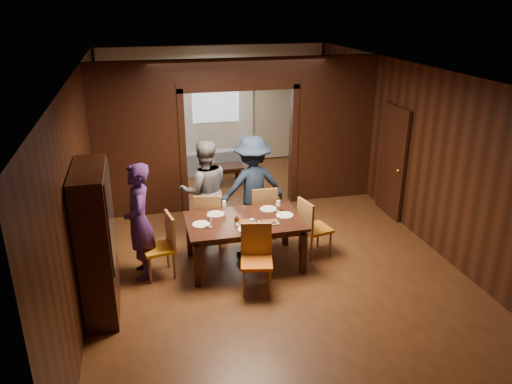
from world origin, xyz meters
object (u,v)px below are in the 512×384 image
object	(u,v)px
person_navy	(253,186)
coffee_table	(225,174)
sofa	(214,159)
chair_left	(158,247)
chair_right	(315,227)
chair_far_l	(209,219)
person_grey	(205,191)
hutch	(97,242)
dining_table	(245,242)
chair_far_r	(262,211)
chair_near	(257,260)
person_purple	(139,222)

from	to	relation	value
person_navy	coffee_table	xyz separation A→B (m)	(-0.02, 2.66, -0.69)
sofa	chair_left	bearing A→B (deg)	65.33
chair_right	chair_far_l	distance (m)	1.78
person_grey	hutch	world-z (taller)	hutch
person_navy	chair_left	size ratio (longest dim) A/B	1.83
person_navy	dining_table	bearing A→B (deg)	64.53
chair_far_r	hutch	world-z (taller)	hutch
sofa	chair_far_l	xyz separation A→B (m)	(-0.69, -3.85, 0.20)
person_navy	sofa	xyz separation A→B (m)	(-0.13, 3.57, -0.60)
dining_table	chair_near	size ratio (longest dim) A/B	1.82
chair_far_l	chair_near	bearing A→B (deg)	117.80
person_grey	coffee_table	xyz separation A→B (m)	(0.81, 2.68, -0.68)
person_navy	chair_near	world-z (taller)	person_navy
dining_table	coffee_table	bearing A→B (deg)	84.55
chair_far_l	hutch	bearing A→B (deg)	54.04
person_grey	chair_near	distance (m)	1.92
hutch	chair_right	bearing A→B (deg)	13.25
chair_right	person_grey	bearing A→B (deg)	46.10
sofa	chair_far_r	bearing A→B (deg)	87.84
chair_right	hutch	size ratio (longest dim) A/B	0.48
sofa	coffee_table	world-z (taller)	sofa
person_purple	sofa	distance (m)	4.96
person_purple	chair_near	xyz separation A→B (m)	(1.56, -0.83, -0.40)
chair_near	hutch	world-z (taller)	hutch
person_purple	chair_near	size ratio (longest dim) A/B	1.82
person_purple	person_grey	world-z (taller)	person_grey
person_grey	chair_left	xyz separation A→B (m)	(-0.87, -1.07, -0.40)
chair_left	dining_table	bearing A→B (deg)	81.24
person_grey	coffee_table	size ratio (longest dim) A/B	2.21
person_navy	chair_far_r	size ratio (longest dim) A/B	1.83
chair_right	chair_far_r	size ratio (longest dim) A/B	1.00
person_grey	sofa	xyz separation A→B (m)	(0.70, 3.60, -0.60)
sofa	dining_table	world-z (taller)	dining_table
dining_table	person_navy	bearing A→B (deg)	70.30
person_grey	person_navy	bearing A→B (deg)	-179.29
person_grey	chair_far_r	bearing A→B (deg)	169.99
coffee_table	person_purple	bearing A→B (deg)	-117.58
person_grey	person_navy	distance (m)	0.83
sofa	chair_near	size ratio (longest dim) A/B	2.02
dining_table	chair_near	xyz separation A→B (m)	(-0.00, -0.79, 0.10)
coffee_table	hutch	world-z (taller)	hutch
dining_table	chair_far_r	size ratio (longest dim) A/B	1.82
coffee_table	chair_right	bearing A→B (deg)	-77.31
person_grey	sofa	distance (m)	3.71
person_purple	chair_far_l	bearing A→B (deg)	121.68
person_navy	chair_near	bearing A→B (deg)	72.69
person_grey	chair_far_l	size ratio (longest dim) A/B	1.82
chair_far_l	chair_near	distance (m)	1.63
person_purple	dining_table	size ratio (longest dim) A/B	1.00
person_grey	chair_near	world-z (taller)	person_grey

